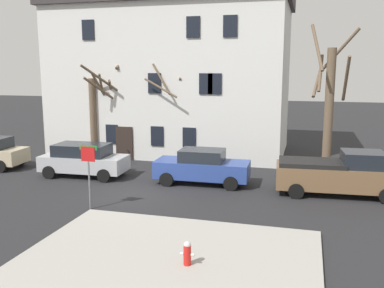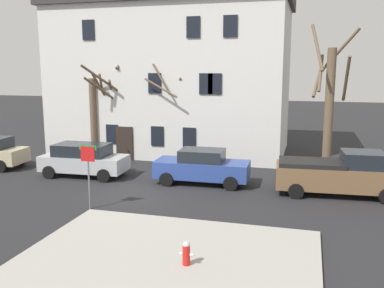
{
  "view_description": "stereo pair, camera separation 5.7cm",
  "coord_description": "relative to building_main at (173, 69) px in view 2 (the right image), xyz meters",
  "views": [
    {
      "loc": [
        7.34,
        -17.34,
        5.68
      ],
      "look_at": [
        1.51,
        3.89,
        1.75
      ],
      "focal_mm": 39.76,
      "sensor_mm": 36.0,
      "label": 1
    },
    {
      "loc": [
        7.39,
        -17.33,
        5.68
      ],
      "look_at": [
        1.51,
        3.89,
        1.75
      ],
      "focal_mm": 39.76,
      "sensor_mm": 36.0,
      "label": 2
    }
  ],
  "objects": [
    {
      "name": "ground_plane",
      "position": [
        1.78,
        -10.84,
        -5.65
      ],
      "size": [
        120.0,
        120.0,
        0.0
      ],
      "primitive_type": "plane",
      "color": "#262628"
    },
    {
      "name": "sidewalk_slab",
      "position": [
        5.3,
        -17.26,
        -5.59
      ],
      "size": [
        8.86,
        7.38,
        0.12
      ],
      "primitive_type": "cube",
      "color": "#A8A59E",
      "rests_on": "ground_plane"
    },
    {
      "name": "building_main",
      "position": [
        0.0,
        0.0,
        0.0
      ],
      "size": [
        15.82,
        8.5,
        11.18
      ],
      "color": "white",
      "rests_on": "ground_plane"
    },
    {
      "name": "tree_bare_near",
      "position": [
        -3.76,
        -4.16,
        -2.65
      ],
      "size": [
        2.0,
        3.37,
        5.93
      ],
      "color": "brown",
      "rests_on": "ground_plane"
    },
    {
      "name": "tree_bare_mid",
      "position": [
        -0.96,
        -3.07,
        -1.5
      ],
      "size": [
        2.7,
        2.52,
        7.92
      ],
      "color": "brown",
      "rests_on": "ground_plane"
    },
    {
      "name": "tree_bare_far",
      "position": [
        0.9,
        -3.62,
        -2.55
      ],
      "size": [
        2.4,
        2.43,
        6.38
      ],
      "color": "brown",
      "rests_on": "ground_plane"
    },
    {
      "name": "tree_bare_end",
      "position": [
        10.16,
        -4.43,
        -1.81
      ],
      "size": [
        2.56,
        2.57,
        8.0
      ],
      "color": "brown",
      "rests_on": "ground_plane"
    },
    {
      "name": "car_silver_wagon",
      "position": [
        -2.29,
        -8.41,
        -4.75
      ],
      "size": [
        4.59,
        2.25,
        1.74
      ],
      "color": "#B7BABF",
      "rests_on": "ground_plane"
    },
    {
      "name": "car_blue_sedan",
      "position": [
        4.16,
        -8.22,
        -4.79
      ],
      "size": [
        4.68,
        2.09,
        1.73
      ],
      "color": "#2D4799",
      "rests_on": "ground_plane"
    },
    {
      "name": "pickup_truck_brown",
      "position": [
        10.63,
        -8.45,
        -4.66
      ],
      "size": [
        5.64,
        2.42,
        2.04
      ],
      "color": "brown",
      "rests_on": "ground_plane"
    },
    {
      "name": "fire_hydrant",
      "position": [
        5.97,
        -17.23,
        -5.16
      ],
      "size": [
        0.42,
        0.22,
        0.71
      ],
      "color": "red",
      "rests_on": "sidewalk_slab"
    },
    {
      "name": "street_sign_pole",
      "position": [
        0.7,
        -13.23,
        -3.79
      ],
      "size": [
        0.76,
        0.07,
        2.64
      ],
      "color": "slate",
      "rests_on": "ground_plane"
    },
    {
      "name": "bicycle_leaning",
      "position": [
        -2.32,
        -3.85,
        -5.28
      ],
      "size": [
        1.65,
        0.68,
        1.03
      ],
      "color": "black",
      "rests_on": "ground_plane"
    }
  ]
}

